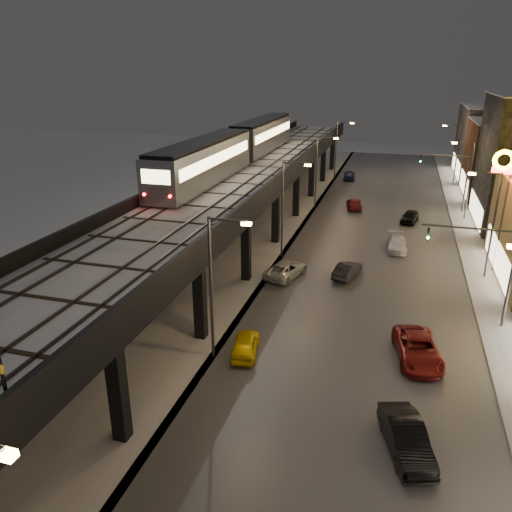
# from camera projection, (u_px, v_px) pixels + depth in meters

# --- Properties ---
(road_surface) EXTENTS (17.00, 120.00, 0.06)m
(road_surface) POSITION_uv_depth(u_px,v_px,m) (373.00, 251.00, 48.43)
(road_surface) COLOR #46474D
(road_surface) RESTS_ON ground
(sidewalk_right) EXTENTS (4.00, 120.00, 0.14)m
(sidewalk_right) POSITION_uv_depth(u_px,v_px,m) (484.00, 261.00, 45.80)
(sidewalk_right) COLOR #9FA1A8
(sidewalk_right) RESTS_ON ground
(under_viaduct_pavement) EXTENTS (11.00, 120.00, 0.06)m
(under_viaduct_pavement) POSITION_uv_depth(u_px,v_px,m) (241.00, 238.00, 51.97)
(under_viaduct_pavement) COLOR #9FA1A8
(under_viaduct_pavement) RESTS_ON ground
(elevated_viaduct) EXTENTS (9.00, 100.00, 6.30)m
(elevated_viaduct) POSITION_uv_depth(u_px,v_px,m) (230.00, 193.00, 47.15)
(elevated_viaduct) COLOR black
(elevated_viaduct) RESTS_ON ground
(viaduct_trackbed) EXTENTS (8.40, 100.00, 0.32)m
(viaduct_trackbed) POSITION_uv_depth(u_px,v_px,m) (230.00, 185.00, 46.99)
(viaduct_trackbed) COLOR #B2B7C1
(viaduct_trackbed) RESTS_ON elevated_viaduct
(viaduct_parapet_streetside) EXTENTS (0.30, 100.00, 1.10)m
(viaduct_parapet_streetside) POSITION_uv_depth(u_px,v_px,m) (275.00, 182.00, 45.71)
(viaduct_parapet_streetside) COLOR black
(viaduct_parapet_streetside) RESTS_ON elevated_viaduct
(viaduct_parapet_far) EXTENTS (0.30, 100.00, 1.10)m
(viaduct_parapet_far) POSITION_uv_depth(u_px,v_px,m) (188.00, 177.00, 47.99)
(viaduct_parapet_far) COLOR black
(viaduct_parapet_far) RESTS_ON elevated_viaduct
(building_f) EXTENTS (12.20, 16.20, 11.16)m
(building_f) POSITION_uv_depth(u_px,v_px,m) (500.00, 142.00, 78.94)
(building_f) COLOR #3B3B3E
(building_f) RESTS_ON ground
(streetlight_left_1) EXTENTS (2.57, 0.28, 9.00)m
(streetlight_left_1) POSITION_uv_depth(u_px,v_px,m) (215.00, 279.00, 28.92)
(streetlight_left_1) COLOR #38383A
(streetlight_left_1) RESTS_ON ground
(streetlight_left_2) EXTENTS (2.57, 0.28, 9.00)m
(streetlight_left_2) POSITION_uv_depth(u_px,v_px,m) (285.00, 203.00, 45.07)
(streetlight_left_2) COLOR #38383A
(streetlight_left_2) RESTS_ON ground
(streetlight_right_2) EXTENTS (2.56, 0.28, 9.00)m
(streetlight_right_2) POSITION_uv_depth(u_px,v_px,m) (491.00, 218.00, 40.58)
(streetlight_right_2) COLOR #38383A
(streetlight_right_2) RESTS_ON ground
(streetlight_left_3) EXTENTS (2.57, 0.28, 9.00)m
(streetlight_left_3) POSITION_uv_depth(u_px,v_px,m) (319.00, 167.00, 61.22)
(streetlight_left_3) COLOR #38383A
(streetlight_left_3) RESTS_ON ground
(streetlight_right_3) EXTENTS (2.56, 0.28, 9.00)m
(streetlight_right_3) POSITION_uv_depth(u_px,v_px,m) (468.00, 175.00, 56.73)
(streetlight_right_3) COLOR #38383A
(streetlight_right_3) RESTS_ON ground
(streetlight_left_4) EXTENTS (2.57, 0.28, 9.00)m
(streetlight_left_4) POSITION_uv_depth(u_px,v_px,m) (338.00, 146.00, 77.37)
(streetlight_left_4) COLOR #38383A
(streetlight_left_4) RESTS_ON ground
(streetlight_right_4) EXTENTS (2.56, 0.28, 9.00)m
(streetlight_right_4) POSITION_uv_depth(u_px,v_px,m) (455.00, 151.00, 72.89)
(streetlight_right_4) COLOR #38383A
(streetlight_right_4) RESTS_ON ground
(traffic_light_rig_a) EXTENTS (6.10, 0.34, 7.00)m
(traffic_light_rig_a) POSITION_uv_depth(u_px,v_px,m) (494.00, 265.00, 33.00)
(traffic_light_rig_a) COLOR #38383A
(traffic_light_rig_a) RESTS_ON ground
(traffic_light_rig_b) EXTENTS (6.10, 0.34, 7.00)m
(traffic_light_rig_b) POSITION_uv_depth(u_px,v_px,m) (457.00, 176.00, 59.92)
(traffic_light_rig_b) COLOR #38383A
(traffic_light_rig_b) RESTS_ON ground
(subway_train) EXTENTS (3.24, 39.93, 3.88)m
(subway_train) POSITION_uv_depth(u_px,v_px,m) (238.00, 145.00, 55.75)
(subway_train) COLOR gray
(subway_train) RESTS_ON viaduct_trackbed
(car_taxi) EXTENTS (2.14, 3.97, 1.28)m
(car_taxi) POSITION_uv_depth(u_px,v_px,m) (245.00, 345.00, 30.90)
(car_taxi) COLOR #E1C207
(car_taxi) RESTS_ON ground
(car_near_white) EXTENTS (2.31, 4.08, 1.27)m
(car_near_white) POSITION_uv_depth(u_px,v_px,m) (347.00, 271.00, 42.19)
(car_near_white) COLOR black
(car_near_white) RESTS_ON ground
(car_mid_silver) EXTENTS (3.43, 5.19, 1.33)m
(car_mid_silver) POSITION_uv_depth(u_px,v_px,m) (286.00, 270.00, 42.28)
(car_mid_silver) COLOR silver
(car_mid_silver) RESTS_ON ground
(car_mid_dark) EXTENTS (2.47, 4.61, 1.27)m
(car_mid_dark) POSITION_uv_depth(u_px,v_px,m) (354.00, 204.00, 62.63)
(car_mid_dark) COLOR maroon
(car_mid_dark) RESTS_ON ground
(car_far_white) EXTENTS (1.91, 4.27, 1.42)m
(car_far_white) POSITION_uv_depth(u_px,v_px,m) (349.00, 175.00, 78.83)
(car_far_white) COLOR #17224E
(car_far_white) RESTS_ON ground
(car_onc_silver) EXTENTS (2.90, 4.83, 1.50)m
(car_onc_silver) POSITION_uv_depth(u_px,v_px,m) (406.00, 439.00, 22.95)
(car_onc_silver) COLOR black
(car_onc_silver) RESTS_ON ground
(car_onc_dark) EXTENTS (3.35, 5.66, 1.48)m
(car_onc_dark) POSITION_uv_depth(u_px,v_px,m) (418.00, 350.00, 30.19)
(car_onc_dark) COLOR maroon
(car_onc_dark) RESTS_ON ground
(car_onc_white) EXTENTS (2.13, 4.57, 1.29)m
(car_onc_white) POSITION_uv_depth(u_px,v_px,m) (397.00, 244.00, 48.52)
(car_onc_white) COLOR silver
(car_onc_white) RESTS_ON ground
(car_onc_red) EXTENTS (2.32, 4.17, 1.34)m
(car_onc_red) POSITION_uv_depth(u_px,v_px,m) (410.00, 217.00, 57.03)
(car_onc_red) COLOR black
(car_onc_red) RESTS_ON ground
(sign_mcdonalds) EXTENTS (3.10, 0.35, 10.51)m
(sign_mcdonalds) POSITION_uv_depth(u_px,v_px,m) (511.00, 173.00, 40.83)
(sign_mcdonalds) COLOR #38383A
(sign_mcdonalds) RESTS_ON ground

